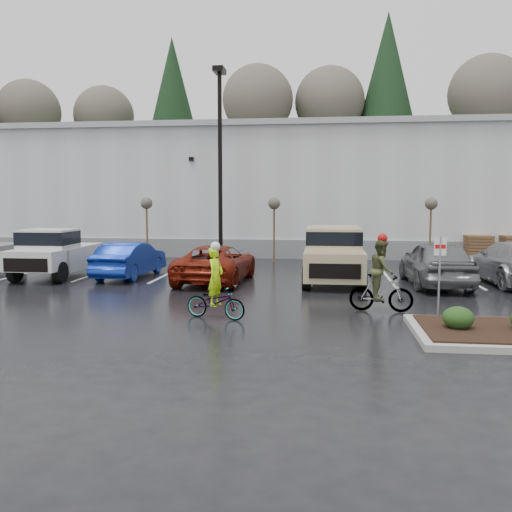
# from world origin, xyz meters

# --- Properties ---
(ground) EXTENTS (120.00, 120.00, 0.00)m
(ground) POSITION_xyz_m (0.00, 0.00, 0.00)
(ground) COLOR black
(ground) RESTS_ON ground
(warehouse) EXTENTS (60.50, 15.50, 7.20)m
(warehouse) POSITION_xyz_m (0.00, 21.99, 3.65)
(warehouse) COLOR silver
(warehouse) RESTS_ON ground
(wooded_ridge) EXTENTS (80.00, 25.00, 6.00)m
(wooded_ridge) POSITION_xyz_m (0.00, 45.00, 3.00)
(wooded_ridge) COLOR #1A3616
(wooded_ridge) RESTS_ON ground
(lamppost) EXTENTS (0.50, 1.00, 9.22)m
(lamppost) POSITION_xyz_m (-4.00, 12.00, 5.69)
(lamppost) COLOR black
(lamppost) RESTS_ON ground
(sapling_west) EXTENTS (0.60, 0.60, 3.20)m
(sapling_west) POSITION_xyz_m (-8.00, 13.00, 2.73)
(sapling_west) COLOR #533621
(sapling_west) RESTS_ON ground
(sapling_mid) EXTENTS (0.60, 0.60, 3.20)m
(sapling_mid) POSITION_xyz_m (-1.50, 13.00, 2.73)
(sapling_mid) COLOR #533621
(sapling_mid) RESTS_ON ground
(sapling_east) EXTENTS (0.60, 0.60, 3.20)m
(sapling_east) POSITION_xyz_m (6.00, 13.00, 2.73)
(sapling_east) COLOR #533621
(sapling_east) RESTS_ON ground
(pallet_stack_a) EXTENTS (1.20, 1.20, 1.35)m
(pallet_stack_a) POSITION_xyz_m (8.50, 14.00, 0.68)
(pallet_stack_a) COLOR #533621
(pallet_stack_a) RESTS_ON ground
(shrub_a) EXTENTS (0.70, 0.70, 0.52)m
(shrub_a) POSITION_xyz_m (4.00, -1.00, 0.41)
(shrub_a) COLOR #173312
(shrub_a) RESTS_ON curb_island
(fire_lane_sign) EXTENTS (0.30, 0.05, 2.20)m
(fire_lane_sign) POSITION_xyz_m (3.80, 0.20, 1.41)
(fire_lane_sign) COLOR gray
(fire_lane_sign) RESTS_ON ground
(pickup_white) EXTENTS (2.10, 5.20, 1.96)m
(pickup_white) POSITION_xyz_m (-9.71, 7.08, 0.98)
(pickup_white) COLOR silver
(pickup_white) RESTS_ON ground
(car_blue) EXTENTS (1.75, 4.40, 1.42)m
(car_blue) POSITION_xyz_m (-6.75, 7.06, 0.71)
(car_blue) COLOR navy
(car_blue) RESTS_ON ground
(car_red) EXTENTS (2.61, 5.16, 1.40)m
(car_red) POSITION_xyz_m (-3.09, 6.29, 0.70)
(car_red) COLOR maroon
(car_red) RESTS_ON ground
(suv_tan) EXTENTS (2.20, 5.10, 2.06)m
(suv_tan) POSITION_xyz_m (1.30, 6.74, 1.03)
(suv_tan) COLOR tan
(suv_tan) RESTS_ON ground
(car_grey) EXTENTS (2.14, 4.95, 1.66)m
(car_grey) POSITION_xyz_m (4.96, 6.36, 0.83)
(car_grey) COLOR slate
(car_grey) RESTS_ON ground
(cyclist_hivis) EXTENTS (1.77, 1.02, 2.03)m
(cyclist_hivis) POSITION_xyz_m (-1.87, 0.06, 0.64)
(cyclist_hivis) COLOR #3F3F44
(cyclist_hivis) RESTS_ON ground
(cyclist_olive) EXTENTS (1.72, 0.85, 2.18)m
(cyclist_olive) POSITION_xyz_m (2.53, 1.50, 0.80)
(cyclist_olive) COLOR #3F3F44
(cyclist_olive) RESTS_ON ground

